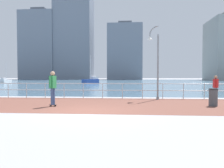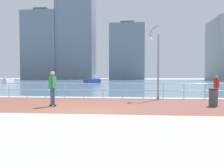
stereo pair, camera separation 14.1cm
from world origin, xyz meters
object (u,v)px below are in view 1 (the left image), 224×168
Objects in this scene: skateboarder at (53,85)px; sailboat_teal at (6,81)px; trash_bin at (213,97)px; sailboat_blue at (91,81)px; bystander at (216,86)px; lamppost at (155,59)px.

skateboarder is 45.79m from sailboat_teal.
trash_bin is at bearing -48.40° from sailboat_teal.
sailboat_blue is (-12.66, 34.81, 0.11)m from trash_bin.
bystander is at bearing 67.87° from trash_bin.
lamppost is 46.24m from sailboat_teal.
trash_bin is at bearing -49.08° from lamppost.
lamppost reaches higher than sailboat_teal.
sailboat_teal is (-25.02, 38.34, -0.66)m from skateboarder.
skateboarder is at bearing -56.87° from sailboat_teal.
sailboat_teal is at bearing 131.66° from lamppost.
sailboat_teal reaches higher than bystander.
sailboat_teal is (-30.70, 34.51, -2.28)m from lamppost.
trash_bin is 37.04m from sailboat_blue.
lamppost is 4.37m from bystander.
trash_bin is (8.33, 0.77, -0.63)m from skateboarder.
sailboat_teal is at bearing 123.13° from skateboarder.
sailboat_blue is at bearing 113.93° from bystander.
lamppost is 3.05× the size of bystander.
bystander is 0.35× the size of sailboat_teal.
skateboarder is 0.39× the size of sailboat_teal.
skateboarder is at bearing -145.95° from lamppost.
lamppost reaches higher than bystander.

